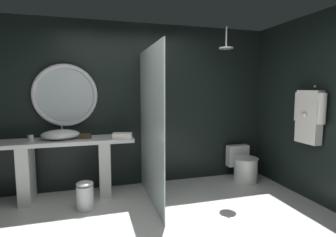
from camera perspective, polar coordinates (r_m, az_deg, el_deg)
The scene contains 13 objects.
back_wall_panel at distance 4.31m, azimuth -7.57°, elevation 2.81°, with size 4.80×0.10×2.60m, color black.
side_wall_right at distance 4.33m, azimuth 27.65°, elevation 2.13°, with size 0.10×2.47×2.60m, color black.
vanity_counter at distance 4.09m, azimuth -21.11°, elevation -8.63°, with size 1.89×0.51×0.86m.
vessel_sink at distance 4.05m, azimuth -22.23°, elevation -3.21°, with size 0.52×0.43×0.20m.
tumbler_cup at distance 4.07m, azimuth -27.60°, elevation -3.79°, with size 0.07×0.07×0.08m, color silver.
tissue_box at distance 3.99m, azimuth -17.48°, elevation -3.66°, with size 0.17×0.10×0.07m, color #3D3323.
round_wall_mirror at distance 4.19m, azimuth -21.36°, elevation 4.72°, with size 0.93×0.06×0.93m.
shower_glass_panel at distance 3.61m, azimuth -3.76°, elevation -1.65°, with size 0.02×1.44×2.13m, color silver.
rain_shower_head at distance 4.21m, azimuth 12.47°, elevation 15.02°, with size 0.21×0.21×0.33m.
hanging_bathrobe at distance 4.08m, azimuth 28.23°, elevation 0.66°, with size 0.20×0.51×0.80m.
toilet at distance 4.77m, azimuth 16.03°, elevation -9.80°, with size 0.41×0.57×0.57m.
waste_bin at distance 3.73m, azimuth -17.52°, elevation -15.57°, with size 0.22×0.22×0.38m.
folded_hand_towel at distance 3.86m, azimuth -9.85°, elevation -3.68°, with size 0.27×0.16×0.08m, color silver.
Camera 1 is at (-0.64, -2.36, 1.57)m, focal length 28.15 mm.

